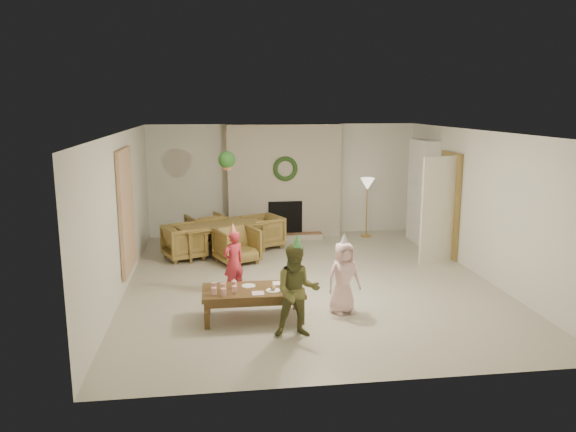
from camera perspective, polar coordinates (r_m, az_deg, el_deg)
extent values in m
plane|color=#B7B29E|center=(9.40, 2.15, -6.72)|extent=(7.00, 7.00, 0.00)
plane|color=white|center=(8.94, 2.27, 8.68)|extent=(7.00, 7.00, 0.00)
plane|color=silver|center=(12.50, -0.53, 3.76)|extent=(7.00, 0.00, 7.00)
plane|color=silver|center=(5.77, 8.17, -5.69)|extent=(7.00, 0.00, 7.00)
plane|color=silver|center=(9.08, -16.80, 0.28)|extent=(0.00, 7.00, 7.00)
plane|color=silver|center=(10.04, 19.34, 1.17)|extent=(0.00, 7.00, 7.00)
cube|color=#572D17|center=(12.31, -0.41, 3.64)|extent=(2.50, 0.40, 2.50)
cube|color=brown|center=(12.19, -0.20, -2.14)|extent=(1.60, 0.30, 0.12)
cube|color=black|center=(12.27, -0.30, -0.18)|extent=(0.75, 0.12, 0.75)
torus|color=#1D3D17|center=(12.04, -0.28, 4.90)|extent=(0.54, 0.10, 0.54)
cylinder|color=gold|center=(12.61, 8.06, -2.01)|extent=(0.25, 0.25, 0.03)
cylinder|color=gold|center=(12.48, 8.14, 0.69)|extent=(0.03, 0.03, 1.19)
cone|color=beige|center=(12.39, 8.22, 3.29)|extent=(0.32, 0.32, 0.26)
cube|color=white|center=(12.07, 13.72, 2.42)|extent=(0.30, 1.00, 2.20)
cube|color=white|center=(12.18, 13.49, -0.60)|extent=(0.30, 0.92, 0.03)
cube|color=white|center=(12.10, 13.58, 1.26)|extent=(0.30, 0.92, 0.03)
cube|color=white|center=(12.04, 13.67, 3.13)|extent=(0.30, 0.92, 0.03)
cube|color=white|center=(11.99, 13.76, 5.02)|extent=(0.30, 0.92, 0.03)
cube|color=red|center=(12.00, 13.68, -0.10)|extent=(0.20, 0.40, 0.24)
cube|color=#2A5F9C|center=(12.12, 13.43, 1.95)|extent=(0.20, 0.44, 0.24)
cube|color=#ADA825|center=(11.92, 13.78, 3.67)|extent=(0.20, 0.36, 0.22)
cube|color=olive|center=(11.13, 16.31, 1.12)|extent=(0.05, 0.86, 2.04)
cube|color=beige|center=(10.64, 15.26, 0.60)|extent=(0.77, 0.32, 2.00)
cube|color=beige|center=(9.26, -16.36, 0.53)|extent=(0.06, 1.20, 2.00)
imported|color=olive|center=(11.08, -6.97, -2.34)|extent=(1.96, 1.55, 0.61)
imported|color=olive|center=(10.40, -5.29, -3.04)|extent=(0.94, 0.95, 0.67)
imported|color=olive|center=(11.75, -8.45, -1.41)|extent=(0.94, 0.95, 0.67)
imported|color=olive|center=(10.80, -10.65, -2.64)|extent=(0.95, 0.94, 0.67)
imported|color=olive|center=(11.47, -2.64, -1.62)|extent=(0.95, 0.94, 0.67)
cylinder|color=tan|center=(10.33, -6.37, 7.06)|extent=(0.01, 0.01, 0.70)
cylinder|color=#AA5A36|center=(10.36, -6.33, 5.13)|extent=(0.16, 0.16, 0.12)
sphere|color=#1F541C|center=(10.35, -6.34, 5.79)|extent=(0.32, 0.32, 0.32)
cube|color=#543B1C|center=(7.72, -3.63, -7.75)|extent=(1.40, 0.70, 0.06)
cube|color=#543B1C|center=(7.75, -3.62, -8.28)|extent=(1.29, 0.60, 0.09)
cube|color=#543B1C|center=(7.52, -8.36, -10.16)|extent=(0.08, 0.08, 0.37)
cube|color=#543B1C|center=(7.59, 1.39, -9.80)|extent=(0.08, 0.08, 0.37)
cube|color=#543B1C|center=(8.05, -8.31, -8.66)|extent=(0.08, 0.08, 0.37)
cube|color=#543B1C|center=(8.12, 0.77, -8.34)|extent=(0.08, 0.08, 0.37)
cylinder|color=white|center=(7.53, -7.67, -7.70)|extent=(0.08, 0.08, 0.10)
cylinder|color=white|center=(7.73, -7.67, -7.17)|extent=(0.08, 0.08, 0.10)
cylinder|color=white|center=(7.48, -6.68, -7.81)|extent=(0.08, 0.08, 0.10)
cylinder|color=white|center=(7.68, -6.70, -7.28)|extent=(0.08, 0.08, 0.10)
cylinder|color=white|center=(7.56, -5.54, -7.56)|extent=(0.08, 0.08, 0.10)
cylinder|color=white|center=(7.76, -5.59, -7.04)|extent=(0.08, 0.08, 0.10)
cylinder|color=white|center=(7.83, -4.09, -7.20)|extent=(0.19, 0.19, 0.01)
cylinder|color=white|center=(7.63, -1.54, -7.68)|extent=(0.19, 0.19, 0.01)
cylinder|color=white|center=(7.85, -0.13, -7.10)|extent=(0.19, 0.19, 0.01)
sphere|color=tan|center=(7.61, -1.54, -7.38)|extent=(0.08, 0.08, 0.08)
cube|color=#FBB9CD|center=(7.53, -3.12, -7.97)|extent=(0.16, 0.16, 0.01)
cube|color=#FBB9CD|center=(7.92, -0.99, -6.95)|extent=(0.16, 0.16, 0.01)
imported|color=#B42633|center=(8.72, -5.65, -4.78)|extent=(0.44, 0.40, 1.01)
cone|color=gold|center=(8.58, -5.73, -1.28)|extent=(0.16, 0.16, 0.19)
imported|color=brown|center=(7.08, 0.94, -7.75)|extent=(0.62, 0.49, 1.21)
cone|color=#48A94F|center=(6.89, 0.96, -2.64)|extent=(0.19, 0.19, 0.20)
imported|color=#FBC9C9|center=(7.93, 5.75, -6.33)|extent=(0.58, 0.45, 1.04)
cone|color=silver|center=(7.78, 5.84, -2.39)|extent=(0.15, 0.15, 0.19)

